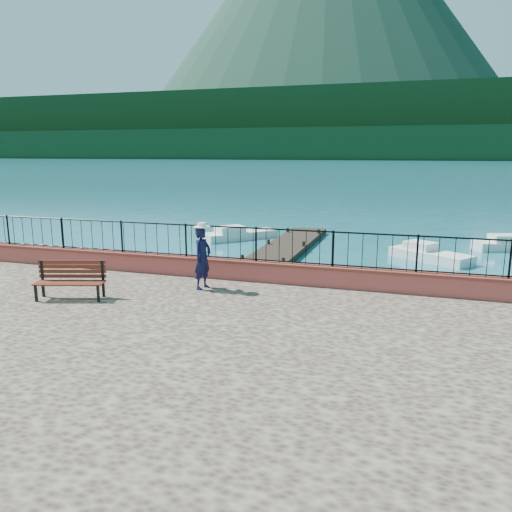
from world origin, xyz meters
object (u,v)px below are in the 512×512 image
Objects in this scene: park_bench at (71,288)px; boat_0 at (99,263)px; boat_3 at (240,232)px; person at (203,258)px; boat_1 at (431,252)px.

park_bench is 7.93m from boat_0.
boat_0 is (-3.93, 6.80, -1.09)m from park_bench.
boat_0 and boat_3 have the same top height.
boat_0 is at bearing 66.19° from person.
boat_1 is at bearing -63.98° from boat_3.
park_bench is at bearing -90.41° from boat_0.
boat_1 is (9.04, 13.36, -1.09)m from park_bench.
boat_3 is (-3.91, 14.20, -1.65)m from person.
park_bench is 0.42× the size of boat_3.
boat_1 is at bearing -3.65° from boat_0.
park_bench is at bearing 136.17° from person.
person reaches higher than boat_3.
person reaches higher than park_bench.
park_bench is 3.44m from person.
boat_3 is at bearing -158.92° from boat_1.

